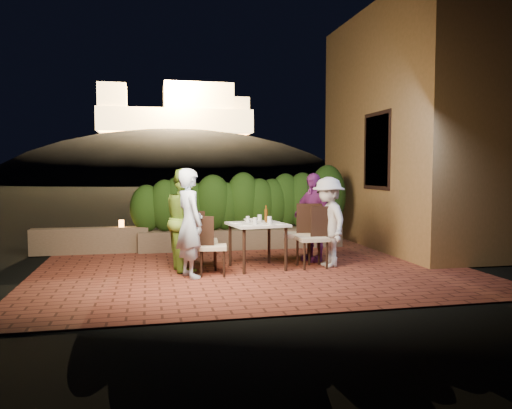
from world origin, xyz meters
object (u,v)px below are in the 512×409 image
object	(u,v)px
dining_table	(257,246)
chair_left_back	(204,240)
chair_left_front	(213,246)
chair_right_back	(298,233)
bowl	(250,220)
diner_green	(186,219)
diner_white	(328,222)
parapet_lamp	(121,224)
chair_right_front	(312,237)
beer_bottle	(266,214)
diner_blue	(190,223)
diner_purple	(313,217)

from	to	relation	value
dining_table	chair_left_back	distance (m)	0.88
dining_table	chair_left_front	size ratio (longest dim) A/B	0.95
chair_right_back	chair_left_back	bearing A→B (deg)	22.57
dining_table	bowl	world-z (taller)	bowl
dining_table	chair_left_front	bearing A→B (deg)	-156.04
bowl	diner_green	xyz separation A→B (m)	(-1.08, -0.14, 0.05)
chair_left_back	diner_white	xyz separation A→B (m)	(2.07, -0.21, 0.28)
dining_table	parapet_lamp	xyz separation A→B (m)	(-2.27, 2.13, 0.20)
chair_right_front	beer_bottle	bearing A→B (deg)	-10.80
chair_left_front	diner_white	bearing A→B (deg)	16.10
diner_white	diner_green	bearing A→B (deg)	-98.78
beer_bottle	diner_blue	distance (m)	1.38
chair_right_front	diner_green	bearing A→B (deg)	-6.61
chair_left_front	chair_right_front	size ratio (longest dim) A/B	0.89
diner_blue	bowl	bearing A→B (deg)	-75.03
parapet_lamp	dining_table	bearing A→B (deg)	-43.28
bowl	chair_left_front	bearing A→B (deg)	-138.69
chair_left_back	chair_right_front	bearing A→B (deg)	-2.28
dining_table	parapet_lamp	size ratio (longest dim) A/B	6.15
beer_bottle	parapet_lamp	size ratio (longest dim) A/B	2.06
diner_purple	parapet_lamp	bearing A→B (deg)	-142.18
chair_right_back	beer_bottle	bearing A→B (deg)	40.88
diner_green	diner_white	size ratio (longest dim) A/B	1.10
chair_left_back	diner_blue	distance (m)	0.72
diner_green	chair_right_front	bearing A→B (deg)	-104.02
diner_purple	diner_blue	bearing A→B (deg)	-94.29
diner_blue	dining_table	bearing A→B (deg)	-87.86
beer_bottle	diner_blue	world-z (taller)	diner_blue
chair_left_front	diner_purple	xyz separation A→B (m)	(1.90, 0.82, 0.33)
chair_left_front	diner_green	size ratio (longest dim) A/B	0.55
diner_purple	diner_green	bearing A→B (deg)	-107.63
beer_bottle	diner_white	distance (m)	1.06
parapet_lamp	chair_right_front	bearing A→B (deg)	-35.06
diner_blue	diner_white	distance (m)	2.37
chair_right_front	diner_blue	world-z (taller)	diner_blue
chair_left_front	diner_white	world-z (taller)	diner_white
beer_bottle	diner_green	distance (m)	1.32
beer_bottle	diner_white	size ratio (longest dim) A/B	0.19
chair_right_back	diner_white	world-z (taller)	diner_white
chair_left_front	chair_left_back	world-z (taller)	chair_left_back
bowl	chair_right_front	world-z (taller)	chair_right_front
bowl	chair_left_front	world-z (taller)	chair_left_front
dining_table	diner_purple	world-z (taller)	diner_purple
chair_right_front	diner_white	bearing A→B (deg)	-174.31
bowl	chair_right_front	xyz separation A→B (m)	(0.99, -0.37, -0.26)
chair_right_back	parapet_lamp	distance (m)	3.55
diner_white	beer_bottle	bearing A→B (deg)	-99.95
bowl	chair_right_back	xyz separation A→B (m)	(0.87, 0.08, -0.25)
dining_table	diner_purple	distance (m)	1.29
diner_white	chair_left_front	bearing A→B (deg)	-85.83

